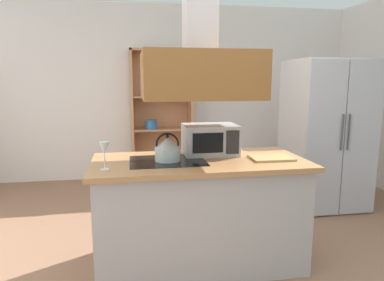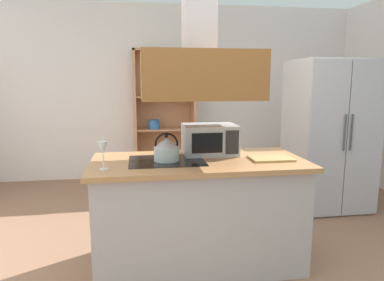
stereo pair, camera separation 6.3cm
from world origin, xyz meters
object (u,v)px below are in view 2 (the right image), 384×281
(wine_glass_on_counter, at_px, (103,149))
(refrigerator, at_px, (329,135))
(kettle, at_px, (167,149))
(cutting_board, at_px, (271,158))
(dish_cabinet, at_px, (164,123))
(microwave, at_px, (210,139))

(wine_glass_on_counter, bearing_deg, refrigerator, 27.39)
(wine_glass_on_counter, bearing_deg, kettle, 22.91)
(refrigerator, relative_size, cutting_board, 5.24)
(cutting_board, bearing_deg, dish_cabinet, 103.75)
(refrigerator, height_order, dish_cabinet, dish_cabinet)
(dish_cabinet, bearing_deg, cutting_board, -76.25)
(refrigerator, height_order, microwave, refrigerator)
(kettle, xyz_separation_m, cutting_board, (0.85, -0.08, -0.09))
(dish_cabinet, bearing_deg, refrigerator, -39.82)
(refrigerator, distance_m, dish_cabinet, 2.42)
(dish_cabinet, relative_size, kettle, 8.79)
(cutting_board, height_order, wine_glass_on_counter, wine_glass_on_counter)
(refrigerator, relative_size, wine_glass_on_counter, 8.65)
(dish_cabinet, height_order, microwave, dish_cabinet)
(microwave, bearing_deg, dish_cabinet, 95.00)
(kettle, distance_m, cutting_board, 0.86)
(refrigerator, bearing_deg, kettle, -151.61)
(dish_cabinet, bearing_deg, kettle, -93.90)
(microwave, relative_size, wine_glass_on_counter, 2.23)
(microwave, bearing_deg, cutting_board, -32.05)
(kettle, distance_m, microwave, 0.45)
(microwave, height_order, wine_glass_on_counter, microwave)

